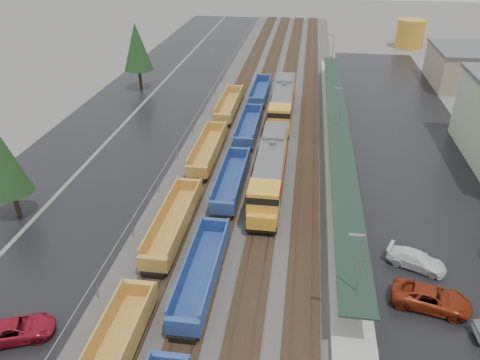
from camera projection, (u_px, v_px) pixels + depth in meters
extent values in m
cube|color=#302D2B|center=(269.00, 116.00, 69.31)|extent=(20.00, 160.00, 0.08)
cube|color=black|center=(229.00, 113.00, 70.00)|extent=(2.60, 160.00, 0.15)
cube|color=#473326|center=(224.00, 112.00, 70.03)|extent=(0.08, 160.00, 0.07)
cube|color=#473326|center=(233.00, 113.00, 69.86)|extent=(0.08, 160.00, 0.07)
cube|color=black|center=(255.00, 115.00, 69.50)|extent=(2.60, 160.00, 0.15)
cube|color=#473326|center=(250.00, 114.00, 69.54)|extent=(0.08, 160.00, 0.07)
cube|color=#473326|center=(260.00, 114.00, 69.36)|extent=(0.08, 160.00, 0.07)
cube|color=black|center=(282.00, 116.00, 69.01)|extent=(2.60, 160.00, 0.15)
cube|color=#473326|center=(277.00, 115.00, 69.04)|extent=(0.08, 160.00, 0.07)
cube|color=#473326|center=(287.00, 116.00, 68.86)|extent=(0.08, 160.00, 0.07)
cube|color=black|center=(309.00, 117.00, 68.51)|extent=(2.60, 160.00, 0.15)
cube|color=#473326|center=(304.00, 116.00, 68.55)|extent=(0.08, 160.00, 0.07)
cube|color=#473326|center=(314.00, 117.00, 68.37)|extent=(0.08, 160.00, 0.07)
cube|color=black|center=(170.00, 111.00, 71.18)|extent=(10.00, 160.00, 0.02)
cube|color=black|center=(108.00, 108.00, 72.42)|extent=(9.00, 160.00, 0.02)
cube|color=black|center=(413.00, 153.00, 58.32)|extent=(16.00, 100.00, 0.02)
cube|color=#9E9B93|center=(336.00, 146.00, 59.34)|extent=(3.00, 80.00, 0.70)
cylinder|color=gray|center=(350.00, 261.00, 36.96)|extent=(0.16, 0.16, 2.40)
cylinder|color=gray|center=(341.00, 172.00, 49.93)|extent=(0.16, 0.16, 2.40)
cylinder|color=gray|center=(336.00, 120.00, 62.90)|extent=(0.16, 0.16, 2.40)
cylinder|color=gray|center=(333.00, 86.00, 75.87)|extent=(0.16, 0.16, 2.40)
cylinder|color=gray|center=(330.00, 62.00, 88.84)|extent=(0.16, 0.16, 2.40)
cube|color=black|center=(338.00, 125.00, 57.95)|extent=(2.60, 65.00, 0.15)
cylinder|color=gray|center=(358.00, 283.00, 31.62)|extent=(0.12, 0.12, 8.00)
cube|color=gray|center=(357.00, 235.00, 29.78)|extent=(1.00, 0.15, 0.12)
cylinder|color=gray|center=(339.00, 119.00, 57.56)|extent=(0.12, 0.12, 8.00)
cube|color=gray|center=(338.00, 88.00, 55.72)|extent=(1.00, 0.15, 0.12)
cylinder|color=gray|center=(332.00, 57.00, 83.50)|extent=(0.12, 0.12, 8.00)
cube|color=gray|center=(331.00, 35.00, 81.66)|extent=(1.00, 0.15, 0.12)
cylinder|color=gray|center=(97.00, 289.00, 35.43)|extent=(0.08, 0.08, 2.00)
cylinder|color=gray|center=(133.00, 229.00, 42.35)|extent=(0.08, 0.08, 2.00)
cylinder|color=gray|center=(159.00, 185.00, 49.27)|extent=(0.08, 0.08, 2.00)
cylinder|color=gray|center=(178.00, 153.00, 56.19)|extent=(0.08, 0.08, 2.00)
cylinder|color=gray|center=(193.00, 127.00, 63.10)|extent=(0.08, 0.08, 2.00)
cylinder|color=gray|center=(206.00, 107.00, 70.02)|extent=(0.08, 0.08, 2.00)
cylinder|color=gray|center=(216.00, 90.00, 76.94)|extent=(0.08, 0.08, 2.00)
cylinder|color=gray|center=(224.00, 76.00, 83.86)|extent=(0.08, 0.08, 2.00)
cylinder|color=gray|center=(231.00, 64.00, 90.77)|extent=(0.08, 0.08, 2.00)
cylinder|color=gray|center=(237.00, 54.00, 97.69)|extent=(0.08, 0.08, 2.00)
cylinder|color=gray|center=(242.00, 45.00, 104.61)|extent=(0.08, 0.08, 2.00)
cylinder|color=gray|center=(247.00, 37.00, 111.52)|extent=(0.08, 0.08, 2.00)
cylinder|color=gray|center=(251.00, 30.00, 118.44)|extent=(0.08, 0.08, 2.00)
cylinder|color=gray|center=(255.00, 24.00, 125.36)|extent=(0.08, 0.08, 2.00)
cylinder|color=gray|center=(258.00, 19.00, 132.28)|extent=(0.08, 0.08, 2.00)
cube|color=gray|center=(205.00, 100.00, 69.53)|extent=(0.05, 160.00, 0.05)
cylinder|color=#332316|center=(16.00, 203.00, 45.46)|extent=(0.50, 0.50, 2.70)
cone|color=black|center=(5.00, 162.00, 43.27)|extent=(3.96, 3.96, 6.30)
cylinder|color=#332316|center=(140.00, 79.00, 80.02)|extent=(0.50, 0.50, 3.30)
cone|color=black|center=(137.00, 47.00, 77.35)|extent=(4.84, 4.84, 7.70)
cylinder|color=#332316|center=(473.00, 122.00, 63.40)|extent=(0.50, 0.50, 3.00)
cube|color=black|center=(270.00, 180.00, 50.60)|extent=(2.89, 19.30, 0.39)
cube|color=orange|center=(271.00, 163.00, 50.64)|extent=(2.70, 15.44, 2.89)
cube|color=orange|center=(264.00, 202.00, 43.20)|extent=(2.89, 3.09, 3.28)
cube|color=black|center=(264.00, 193.00, 42.74)|extent=(2.94, 3.14, 0.68)
cube|color=orange|center=(261.00, 221.00, 42.17)|extent=(2.70, 0.96, 1.35)
cube|color=#59595B|center=(272.00, 150.00, 49.89)|extent=(2.75, 15.44, 0.34)
cube|color=maroon|center=(259.00, 171.00, 51.37)|extent=(0.04, 15.44, 0.34)
cube|color=maroon|center=(283.00, 173.00, 51.03)|extent=(0.04, 15.44, 0.34)
cube|color=black|center=(270.00, 183.00, 50.79)|extent=(2.12, 5.79, 0.58)
cube|color=black|center=(264.00, 217.00, 44.91)|extent=(2.32, 3.86, 0.48)
cube|color=black|center=(275.00, 155.00, 56.59)|extent=(2.32, 3.86, 0.48)
cylinder|color=#59595B|center=(273.00, 144.00, 50.58)|extent=(0.68, 0.68, 0.48)
cube|color=#59595B|center=(275.00, 133.00, 53.11)|extent=(2.32, 3.86, 0.48)
cube|color=black|center=(282.00, 111.00, 68.76)|extent=(2.89, 19.30, 0.39)
cube|color=orange|center=(283.00, 99.00, 68.80)|extent=(2.70, 15.44, 2.89)
cube|color=orange|center=(279.00, 119.00, 61.36)|extent=(2.89, 3.09, 3.28)
cube|color=black|center=(280.00, 112.00, 60.89)|extent=(2.94, 3.14, 0.68)
cube|color=orange|center=(278.00, 130.00, 60.33)|extent=(2.70, 0.96, 1.35)
cube|color=#59595B|center=(284.00, 88.00, 68.05)|extent=(2.75, 15.44, 0.34)
cube|color=maroon|center=(274.00, 106.00, 69.53)|extent=(0.04, 15.44, 0.34)
cube|color=maroon|center=(292.00, 106.00, 69.19)|extent=(0.04, 15.44, 0.34)
cube|color=black|center=(282.00, 114.00, 68.95)|extent=(2.12, 5.79, 0.58)
cube|color=black|center=(279.00, 131.00, 63.06)|extent=(2.32, 3.86, 0.48)
cube|color=black|center=(285.00, 98.00, 74.74)|extent=(2.32, 3.86, 0.48)
cylinder|color=#59595B|center=(284.00, 84.00, 68.74)|extent=(0.68, 0.68, 0.48)
cube|color=#59595B|center=(285.00, 79.00, 71.27)|extent=(2.32, 3.86, 0.48)
cube|color=#A6792E|center=(89.00, 355.00, 29.24)|extent=(0.14, 12.41, 1.71)
cube|color=#A6792E|center=(125.00, 359.00, 28.95)|extent=(0.14, 12.41, 1.71)
cube|color=#A6792E|center=(141.00, 289.00, 34.71)|extent=(2.47, 0.48, 1.33)
cube|color=black|center=(139.00, 305.00, 34.60)|extent=(1.90, 2.09, 0.48)
cube|color=#A6792E|center=(174.00, 225.00, 43.11)|extent=(2.47, 12.41, 0.24)
cube|color=#A6792E|center=(161.00, 217.00, 42.84)|extent=(0.14, 12.41, 1.71)
cube|color=#A6792E|center=(186.00, 219.00, 42.55)|extent=(0.14, 12.41, 1.71)
cube|color=#A6792E|center=(153.00, 264.00, 37.26)|extent=(2.47, 0.48, 1.33)
cube|color=#A6792E|center=(190.00, 185.00, 48.32)|extent=(2.47, 0.48, 1.33)
cube|color=black|center=(156.00, 268.00, 38.30)|extent=(1.90, 2.09, 0.48)
cube|color=black|center=(189.00, 196.00, 48.21)|extent=(1.90, 2.09, 0.48)
cube|color=#A6792E|center=(209.00, 152.00, 56.72)|extent=(2.47, 12.41, 0.24)
cube|color=#A6792E|center=(199.00, 145.00, 56.45)|extent=(0.14, 12.41, 1.71)
cube|color=#A6792E|center=(218.00, 146.00, 56.16)|extent=(0.14, 12.41, 1.71)
cube|color=#A6792E|center=(197.00, 172.00, 50.87)|extent=(2.47, 0.48, 1.33)
cube|color=#A6792E|center=(218.00, 127.00, 61.92)|extent=(2.47, 0.48, 1.33)
cube|color=black|center=(198.00, 177.00, 51.91)|extent=(1.90, 2.09, 0.48)
cube|color=black|center=(217.00, 135.00, 61.81)|extent=(1.90, 2.09, 0.48)
cube|color=#A6792E|center=(229.00, 107.00, 70.32)|extent=(2.47, 12.41, 0.24)
cube|color=#A6792E|center=(222.00, 101.00, 70.06)|extent=(0.14, 12.41, 1.71)
cube|color=#A6792E|center=(237.00, 102.00, 69.76)|extent=(0.14, 12.41, 1.71)
cube|color=#A6792E|center=(222.00, 119.00, 64.47)|extent=(2.47, 0.48, 1.33)
cube|color=#A6792E|center=(236.00, 90.00, 75.53)|extent=(2.47, 0.48, 1.33)
cube|color=black|center=(223.00, 123.00, 65.51)|extent=(1.90, 2.09, 0.48)
cube|color=black|center=(235.00, 97.00, 75.42)|extent=(1.90, 2.09, 0.48)
cube|color=navy|center=(202.00, 275.00, 37.06)|extent=(2.45, 11.73, 0.24)
cube|color=navy|center=(187.00, 266.00, 36.79)|extent=(0.14, 11.73, 1.70)
cube|color=navy|center=(216.00, 268.00, 36.50)|extent=(0.14, 11.73, 1.70)
cube|color=navy|center=(183.00, 327.00, 31.50)|extent=(2.45, 0.47, 1.32)
cube|color=navy|center=(216.00, 225.00, 41.97)|extent=(2.45, 0.47, 1.32)
cube|color=black|center=(186.00, 329.00, 32.54)|extent=(1.89, 2.08, 0.47)
cube|color=black|center=(215.00, 238.00, 41.86)|extent=(1.89, 2.08, 0.47)
cube|color=navy|center=(232.00, 183.00, 50.06)|extent=(2.45, 11.73, 0.24)
cube|color=navy|center=(221.00, 175.00, 49.79)|extent=(0.14, 11.73, 1.70)
cube|color=navy|center=(243.00, 177.00, 49.50)|extent=(0.14, 11.73, 1.70)
cube|color=navy|center=(222.00, 208.00, 44.50)|extent=(2.45, 0.47, 1.32)
cube|color=navy|center=(240.00, 153.00, 54.97)|extent=(2.45, 0.47, 1.32)
cube|color=black|center=(223.00, 213.00, 45.53)|extent=(1.89, 2.08, 0.47)
cube|color=black|center=(239.00, 163.00, 54.86)|extent=(1.89, 2.08, 0.47)
cube|color=navy|center=(249.00, 129.00, 63.05)|extent=(2.45, 11.73, 0.24)
cube|color=navy|center=(241.00, 123.00, 62.79)|extent=(0.14, 11.73, 1.70)
cube|color=navy|center=(258.00, 123.00, 62.50)|extent=(0.14, 11.73, 1.70)
cube|color=navy|center=(243.00, 143.00, 57.50)|extent=(2.45, 0.47, 1.32)
cube|color=navy|center=(255.00, 109.00, 67.97)|extent=(2.45, 0.47, 1.32)
cube|color=black|center=(244.00, 148.00, 58.53)|extent=(1.89, 2.08, 0.47)
cube|color=black|center=(254.00, 116.00, 67.86)|extent=(1.89, 2.08, 0.47)
cube|color=navy|center=(261.00, 93.00, 76.05)|extent=(2.45, 11.73, 0.24)
cube|color=navy|center=(254.00, 88.00, 75.78)|extent=(0.14, 11.73, 1.70)
cube|color=navy|center=(268.00, 88.00, 75.49)|extent=(0.14, 11.73, 1.70)
cube|color=navy|center=(257.00, 102.00, 70.50)|extent=(2.45, 0.47, 1.32)
cube|color=navy|center=(264.00, 78.00, 80.96)|extent=(2.45, 0.47, 1.32)
cube|color=black|center=(257.00, 106.00, 71.53)|extent=(1.89, 2.08, 0.47)
cube|color=black|center=(264.00, 85.00, 80.85)|extent=(1.89, 2.08, 0.47)
cylinder|color=gold|center=(410.00, 34.00, 105.22)|extent=(6.14, 6.14, 6.14)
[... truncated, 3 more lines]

